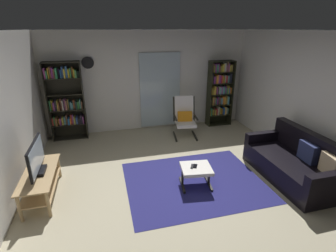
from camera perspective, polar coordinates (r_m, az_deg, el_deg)
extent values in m
plane|color=#B5AC8D|center=(4.75, 2.69, -12.60)|extent=(7.02, 7.02, 0.00)
cube|color=silver|center=(6.90, -4.37, 9.95)|extent=(5.60, 0.06, 2.60)
cube|color=silver|center=(5.58, 30.54, 4.36)|extent=(0.06, 6.00, 2.60)
cube|color=silver|center=(6.94, -1.77, 7.97)|extent=(1.10, 0.01, 2.00)
cube|color=navy|center=(4.79, 5.87, -12.27)|extent=(2.45, 1.96, 0.01)
cube|color=tan|center=(4.66, -26.97, -9.36)|extent=(0.48, 1.23, 0.02)
cube|color=tan|center=(4.78, -26.48, -11.87)|extent=(0.44, 1.17, 0.02)
cylinder|color=tan|center=(4.27, -25.31, -15.66)|extent=(0.05, 0.05, 0.44)
cylinder|color=tan|center=(5.22, -23.34, -8.34)|extent=(0.05, 0.05, 0.44)
cylinder|color=tan|center=(4.37, -30.40, -15.78)|extent=(0.05, 0.05, 0.44)
cylinder|color=tan|center=(5.30, -27.45, -8.60)|extent=(0.05, 0.05, 0.44)
cube|color=silver|center=(4.65, -26.87, -12.23)|extent=(0.29, 0.28, 0.07)
cube|color=black|center=(4.65, -27.04, -8.97)|extent=(0.20, 0.32, 0.05)
cube|color=black|center=(4.53, -27.59, -6.08)|extent=(0.04, 0.87, 0.48)
cube|color=silver|center=(4.53, -27.34, -6.06)|extent=(0.01, 0.82, 0.43)
cube|color=black|center=(6.73, -25.32, 4.70)|extent=(0.02, 0.30, 1.92)
cube|color=black|center=(6.62, -18.39, 5.42)|extent=(0.02, 0.30, 1.92)
cube|color=black|center=(6.80, -21.76, 5.38)|extent=(0.83, 0.02, 1.92)
cube|color=black|center=(6.96, -20.83, -2.40)|extent=(0.80, 0.28, 0.02)
cube|color=black|center=(6.83, -21.23, 0.43)|extent=(0.80, 0.28, 0.02)
cube|color=black|center=(6.71, -21.66, 3.50)|extent=(0.80, 0.28, 0.02)
cube|color=black|center=(6.62, -22.11, 6.66)|extent=(0.80, 0.28, 0.02)
cube|color=black|center=(6.54, -22.57, 9.90)|extent=(0.80, 0.28, 0.02)
cube|color=black|center=(6.49, -23.04, 13.07)|extent=(0.80, 0.28, 0.02)
cube|color=#D73E37|center=(6.84, -24.42, 0.86)|extent=(0.03, 0.12, 0.18)
cube|color=#337A3E|center=(6.86, -24.11, 1.10)|extent=(0.04, 0.16, 0.21)
cube|color=brown|center=(6.84, -23.74, 1.05)|extent=(0.04, 0.23, 0.20)
cube|color=orange|center=(6.85, -23.25, 0.94)|extent=(0.04, 0.10, 0.15)
cube|color=#933D85|center=(6.82, -22.95, 1.01)|extent=(0.03, 0.20, 0.17)
cube|color=#A39D39|center=(6.81, -22.55, 1.12)|extent=(0.04, 0.16, 0.19)
cube|color=#579195|center=(6.83, -22.12, 1.24)|extent=(0.03, 0.20, 0.19)
cube|color=brown|center=(6.80, -21.79, 1.47)|extent=(0.03, 0.16, 0.25)
cube|color=#2868B8|center=(6.79, -21.35, 1.09)|extent=(0.04, 0.21, 0.16)
cube|color=orange|center=(6.80, -21.03, 1.15)|extent=(0.02, 0.20, 0.16)
cube|color=red|center=(6.79, -20.86, 1.50)|extent=(0.02, 0.14, 0.24)
cube|color=#8D499B|center=(6.76, -20.56, 1.42)|extent=(0.03, 0.11, 0.23)
cube|color=#9E973C|center=(6.79, -20.20, 1.34)|extent=(0.04, 0.23, 0.18)
cube|color=#3959A9|center=(6.78, -19.75, 1.35)|extent=(0.04, 0.21, 0.17)
cube|color=black|center=(6.76, -19.30, 1.28)|extent=(0.04, 0.24, 0.16)
cube|color=#272131|center=(6.76, -18.90, 1.61)|extent=(0.04, 0.19, 0.22)
cube|color=#913F86|center=(6.75, -18.48, 1.48)|extent=(0.03, 0.22, 0.19)
cube|color=#2E8447|center=(6.75, -24.91, 4.27)|extent=(0.03, 0.18, 0.24)
cube|color=#AA8827|center=(6.75, -24.58, 4.29)|extent=(0.04, 0.11, 0.24)
cube|color=#8E3E89|center=(6.72, -24.22, 4.12)|extent=(0.03, 0.19, 0.20)
cube|color=black|center=(6.72, -23.86, 4.38)|extent=(0.04, 0.22, 0.25)
cube|color=gold|center=(6.70, -23.52, 4.35)|extent=(0.02, 0.21, 0.24)
cube|color=brown|center=(6.70, -23.25, 4.15)|extent=(0.03, 0.22, 0.19)
cube|color=brown|center=(6.69, -22.90, 4.53)|extent=(0.04, 0.11, 0.26)
cube|color=beige|center=(6.69, -22.50, 4.45)|extent=(0.03, 0.24, 0.24)
cube|color=#904985|center=(6.70, -22.14, 4.62)|extent=(0.03, 0.19, 0.26)
cube|color=brown|center=(6.67, -21.83, 4.48)|extent=(0.04, 0.21, 0.24)
cube|color=#A58A33|center=(6.68, -21.52, 4.57)|extent=(0.02, 0.10, 0.24)
cube|color=#172F2A|center=(6.67, -21.31, 4.61)|extent=(0.02, 0.11, 0.24)
cube|color=#5C94A2|center=(6.66, -20.98, 4.38)|extent=(0.03, 0.12, 0.19)
cube|color=teal|center=(6.68, -20.67, 4.36)|extent=(0.02, 0.19, 0.17)
cube|color=brown|center=(6.66, -20.34, 4.62)|extent=(0.04, 0.12, 0.23)
cube|color=#192B27|center=(6.64, -19.89, 4.54)|extent=(0.04, 0.19, 0.20)
cube|color=#34863A|center=(6.67, -19.49, 4.61)|extent=(0.03, 0.22, 0.19)
cube|color=#589792|center=(6.66, -19.14, 4.78)|extent=(0.03, 0.16, 0.23)
cube|color=brown|center=(6.63, -18.78, 4.60)|extent=(0.03, 0.17, 0.19)
cube|color=#9C3C89|center=(6.56, -25.97, 10.60)|extent=(0.04, 0.17, 0.25)
cube|color=#3D9051|center=(6.57, -25.58, 10.40)|extent=(0.03, 0.19, 0.19)
cube|color=gold|center=(6.56, -25.30, 10.70)|extent=(0.02, 0.16, 0.25)
cube|color=brown|center=(6.57, -24.94, 10.85)|extent=(0.03, 0.17, 0.26)
cube|color=purple|center=(6.55, -24.58, 10.81)|extent=(0.04, 0.13, 0.25)
cube|color=brown|center=(6.54, -24.19, 10.72)|extent=(0.03, 0.19, 0.22)
cube|color=#2D854D|center=(6.52, -23.78, 10.86)|extent=(0.04, 0.22, 0.24)
cube|color=#1F192E|center=(6.54, -23.30, 10.84)|extent=(0.03, 0.12, 0.22)
cube|color=#2C65B3|center=(6.52, -22.93, 10.75)|extent=(0.03, 0.17, 0.19)
cube|color=#375DB2|center=(6.54, -22.64, 11.13)|extent=(0.04, 0.15, 0.26)
cube|color=gold|center=(6.51, -22.21, 10.95)|extent=(0.04, 0.23, 0.22)
cube|color=#3663AB|center=(6.49, -21.88, 11.20)|extent=(0.04, 0.13, 0.27)
cube|color=gold|center=(6.49, -21.45, 10.95)|extent=(0.04, 0.12, 0.20)
cube|color=#3B864E|center=(6.50, -21.06, 11.12)|extent=(0.03, 0.17, 0.22)
cube|color=brown|center=(6.50, -20.71, 11.27)|extent=(0.03, 0.10, 0.25)
cube|color=gold|center=(6.50, -20.37, 11.11)|extent=(0.02, 0.21, 0.20)
cube|color=#418346|center=(6.48, -20.02, 11.05)|extent=(0.04, 0.21, 0.18)
cube|color=black|center=(6.50, -19.50, 11.00)|extent=(0.04, 0.20, 0.15)
cube|color=black|center=(7.18, 9.19, 6.98)|extent=(0.02, 0.30, 1.82)
cube|color=black|center=(7.47, 13.94, 7.18)|extent=(0.02, 0.30, 1.82)
cube|color=black|center=(7.44, 11.14, 7.36)|extent=(0.68, 0.02, 1.82)
cube|color=black|center=(7.58, 11.12, 0.53)|extent=(0.65, 0.28, 0.02)
cube|color=black|center=(7.48, 11.28, 2.59)|extent=(0.65, 0.28, 0.02)
cube|color=black|center=(7.39, 11.44, 4.82)|extent=(0.65, 0.28, 0.02)
cube|color=black|center=(7.31, 11.61, 7.09)|extent=(0.65, 0.28, 0.02)
cube|color=black|center=(7.25, 11.79, 9.41)|extent=(0.65, 0.28, 0.02)
cube|color=black|center=(7.20, 11.97, 11.77)|extent=(0.65, 0.28, 0.02)
cube|color=black|center=(7.16, 12.15, 14.04)|extent=(0.65, 0.28, 0.02)
cube|color=orange|center=(7.33, 9.20, 3.07)|extent=(0.02, 0.21, 0.16)
cube|color=#2B8952|center=(7.32, 9.46, 3.28)|extent=(0.03, 0.22, 0.22)
cube|color=brown|center=(7.38, 9.67, 3.17)|extent=(0.04, 0.10, 0.16)
cube|color=#A69C26|center=(7.39, 9.96, 3.14)|extent=(0.02, 0.15, 0.15)
cube|color=brown|center=(7.39, 10.17, 3.41)|extent=(0.02, 0.17, 0.22)
cube|color=gold|center=(7.40, 10.41, 3.13)|extent=(0.02, 0.21, 0.15)
cube|color=red|center=(7.43, 10.65, 3.30)|extent=(0.03, 0.20, 0.18)
cube|color=beige|center=(7.41, 11.12, 3.45)|extent=(0.03, 0.17, 0.24)
cube|color=#202F21|center=(7.45, 11.27, 3.65)|extent=(0.03, 0.17, 0.27)
cube|color=gold|center=(7.47, 11.59, 3.36)|extent=(0.04, 0.10, 0.19)
cube|color=orange|center=(7.50, 11.90, 3.26)|extent=(0.03, 0.10, 0.15)
cube|color=#2D58B3|center=(7.50, 12.20, 3.46)|extent=(0.03, 0.24, 0.20)
cube|color=gold|center=(7.51, 12.49, 3.54)|extent=(0.04, 0.21, 0.23)
cube|color=beige|center=(7.55, 12.80, 3.45)|extent=(0.04, 0.13, 0.18)
cube|color=#589E8D|center=(7.58, 13.10, 3.43)|extent=(0.03, 0.14, 0.17)
cube|color=#9F933E|center=(7.26, 9.28, 5.35)|extent=(0.02, 0.21, 0.15)
cube|color=black|center=(7.24, 9.61, 5.49)|extent=(0.02, 0.15, 0.20)
cube|color=#A68730|center=(7.27, 9.82, 5.71)|extent=(0.03, 0.24, 0.24)
cube|color=brown|center=(7.28, 10.07, 5.54)|extent=(0.03, 0.17, 0.20)
cube|color=brown|center=(7.30, 10.29, 5.72)|extent=(0.03, 0.19, 0.24)
cube|color=teal|center=(7.33, 10.58, 5.50)|extent=(0.04, 0.11, 0.17)
cube|color=#963482|center=(7.32, 10.97, 5.65)|extent=(0.02, 0.13, 0.22)
cube|color=black|center=(7.33, 11.18, 5.75)|extent=(0.03, 0.12, 0.24)
cube|color=brown|center=(7.36, 11.46, 5.63)|extent=(0.04, 0.10, 0.20)
cube|color=#5B939F|center=(7.38, 11.79, 5.57)|extent=(0.04, 0.17, 0.18)
cube|color=orange|center=(7.40, 11.99, 5.83)|extent=(0.03, 0.17, 0.24)
cube|color=orange|center=(7.42, 12.31, 5.79)|extent=(0.04, 0.23, 0.23)
cube|color=gold|center=(7.43, 12.59, 5.54)|extent=(0.03, 0.14, 0.17)
cube|color=#A88C3D|center=(7.45, 12.80, 5.88)|extent=(0.02, 0.20, 0.24)
cube|color=teal|center=(7.45, 13.10, 5.75)|extent=(0.03, 0.24, 0.22)
cube|color=#172B2B|center=(7.46, 13.39, 5.86)|extent=(0.02, 0.12, 0.25)
cube|color=orange|center=(7.18, 9.46, 7.82)|extent=(0.03, 0.20, 0.19)
cube|color=olive|center=(7.18, 9.75, 7.76)|extent=(0.03, 0.20, 0.18)
cube|color=gold|center=(7.19, 10.04, 7.66)|extent=(0.02, 0.20, 0.15)
cube|color=gold|center=(7.20, 10.27, 8.01)|extent=(0.04, 0.24, 0.24)
cube|color=gold|center=(7.23, 10.47, 7.91)|extent=(0.02, 0.12, 0.20)
cube|color=#A04797|center=(7.24, 10.75, 7.88)|extent=(0.02, 0.20, 0.20)
cube|color=#272D1F|center=(7.25, 11.04, 7.88)|extent=(0.03, 0.12, 0.20)
cube|color=beige|center=(7.28, 11.21, 7.99)|extent=(0.02, 0.22, 0.22)
cube|color=#54A09F|center=(7.26, 11.52, 7.82)|extent=(0.02, 0.19, 0.19)
cube|color=#884286|center=(7.27, 11.80, 7.96)|extent=(0.04, 0.17, 0.22)
cube|color=#569D99|center=(7.33, 12.05, 8.01)|extent=(0.04, 0.23, 0.21)
cube|color=teal|center=(7.34, 12.42, 7.87)|extent=(0.04, 0.11, 0.18)
cube|color=#914594|center=(7.35, 12.73, 7.99)|extent=(0.02, 0.13, 0.21)
cube|color=#398347|center=(7.37, 12.89, 7.81)|extent=(0.03, 0.22, 0.16)
cube|color=#A89938|center=(7.37, 13.25, 8.05)|extent=(0.03, 0.15, 0.23)
cube|color=#2B59B5|center=(7.39, 13.44, 7.77)|extent=(0.03, 0.14, 0.15)
cube|color=orange|center=(7.42, 13.70, 7.85)|extent=(0.02, 0.17, 0.17)
cube|color=brown|center=(7.10, 9.64, 10.35)|extent=(0.02, 0.21, 0.23)
cube|color=black|center=(7.11, 9.93, 10.47)|extent=(0.03, 0.17, 0.26)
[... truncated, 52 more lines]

